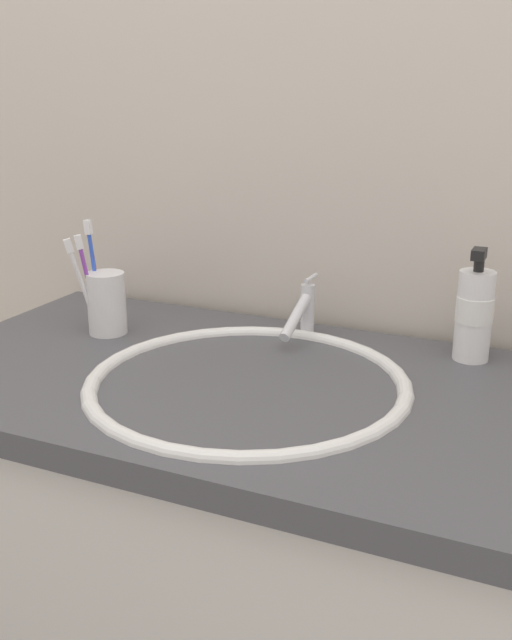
{
  "coord_description": "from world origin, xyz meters",
  "views": [
    {
      "loc": [
        0.4,
        -0.92,
        1.24
      ],
      "look_at": [
        -0.02,
        0.01,
        0.91
      ],
      "focal_mm": 41.12,
      "sensor_mm": 36.0,
      "label": 1
    }
  ],
  "objects_px": {
    "toothbrush_white": "(81,280)",
    "toothbrush_purple": "(87,278)",
    "faucet": "(303,311)",
    "soap_dispenser": "(474,313)",
    "toothbrush_red": "(94,267)",
    "toothbrush_blue": "(94,268)",
    "toothbrush_cup": "(107,303)"
  },
  "relations": [
    {
      "from": "faucet",
      "to": "toothbrush_white",
      "type": "distance_m",
      "value": 0.38
    },
    {
      "from": "toothbrush_purple",
      "to": "toothbrush_blue",
      "type": "xyz_separation_m",
      "value": [
        -0.01,
        0.03,
        0.01
      ]
    },
    {
      "from": "toothbrush_cup",
      "to": "toothbrush_white",
      "type": "xyz_separation_m",
      "value": [
        -0.03,
        -0.03,
        0.05
      ]
    },
    {
      "from": "soap_dispenser",
      "to": "toothbrush_red",
      "type": "bearing_deg",
      "value": -169.95
    },
    {
      "from": "faucet",
      "to": "soap_dispenser",
      "type": "xyz_separation_m",
      "value": [
        0.28,
        0.01,
        0.03
      ]
    },
    {
      "from": "toothbrush_purple",
      "to": "toothbrush_blue",
      "type": "distance_m",
      "value": 0.03
    },
    {
      "from": "faucet",
      "to": "toothbrush_white",
      "type": "relative_size",
      "value": 0.89
    },
    {
      "from": "toothbrush_cup",
      "to": "toothbrush_red",
      "type": "distance_m",
      "value": 0.07
    },
    {
      "from": "toothbrush_red",
      "to": "toothbrush_purple",
      "type": "xyz_separation_m",
      "value": [
        0.01,
        -0.04,
        -0.01
      ]
    },
    {
      "from": "faucet",
      "to": "soap_dispenser",
      "type": "relative_size",
      "value": 0.83
    },
    {
      "from": "toothbrush_cup",
      "to": "soap_dispenser",
      "type": "relative_size",
      "value": 0.6
    },
    {
      "from": "toothbrush_red",
      "to": "soap_dispenser",
      "type": "bearing_deg",
      "value": 10.05
    },
    {
      "from": "toothbrush_red",
      "to": "toothbrush_blue",
      "type": "distance_m",
      "value": 0.02
    },
    {
      "from": "toothbrush_purple",
      "to": "toothbrush_white",
      "type": "bearing_deg",
      "value": -125.92
    },
    {
      "from": "toothbrush_white",
      "to": "toothbrush_blue",
      "type": "bearing_deg",
      "value": 86.85
    },
    {
      "from": "toothbrush_white",
      "to": "soap_dispenser",
      "type": "relative_size",
      "value": 0.93
    },
    {
      "from": "toothbrush_red",
      "to": "soap_dispenser",
      "type": "relative_size",
      "value": 1.04
    },
    {
      "from": "toothbrush_red",
      "to": "toothbrush_purple",
      "type": "distance_m",
      "value": 0.04
    },
    {
      "from": "toothbrush_red",
      "to": "toothbrush_purple",
      "type": "bearing_deg",
      "value": -70.41
    },
    {
      "from": "toothbrush_cup",
      "to": "toothbrush_red",
      "type": "bearing_deg",
      "value": 152.66
    },
    {
      "from": "toothbrush_red",
      "to": "soap_dispenser",
      "type": "distance_m",
      "value": 0.65
    },
    {
      "from": "faucet",
      "to": "toothbrush_cup",
      "type": "relative_size",
      "value": 1.38
    },
    {
      "from": "toothbrush_cup",
      "to": "toothbrush_purple",
      "type": "height_order",
      "value": "toothbrush_purple"
    },
    {
      "from": "faucet",
      "to": "toothbrush_red",
      "type": "height_order",
      "value": "toothbrush_red"
    },
    {
      "from": "toothbrush_white",
      "to": "toothbrush_purple",
      "type": "xyz_separation_m",
      "value": [
        0.01,
        0.01,
        0.0
      ]
    },
    {
      "from": "toothbrush_white",
      "to": "toothbrush_purple",
      "type": "height_order",
      "value": "toothbrush_purple"
    },
    {
      "from": "toothbrush_white",
      "to": "toothbrush_purple",
      "type": "bearing_deg",
      "value": 54.08
    },
    {
      "from": "toothbrush_cup",
      "to": "toothbrush_purple",
      "type": "relative_size",
      "value": 0.63
    },
    {
      "from": "toothbrush_red",
      "to": "soap_dispenser",
      "type": "xyz_separation_m",
      "value": [
        0.64,
        0.11,
        -0.04
      ]
    },
    {
      "from": "toothbrush_cup",
      "to": "toothbrush_red",
      "type": "relative_size",
      "value": 0.57
    },
    {
      "from": "toothbrush_white",
      "to": "toothbrush_blue",
      "type": "distance_m",
      "value": 0.04
    },
    {
      "from": "toothbrush_white",
      "to": "soap_dispenser",
      "type": "bearing_deg",
      "value": 14.45
    }
  ]
}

